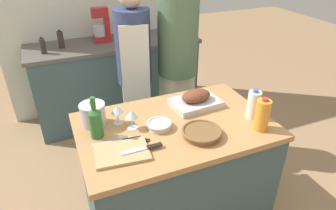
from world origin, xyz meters
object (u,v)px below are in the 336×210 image
object	(u,v)px
wine_glass_left	(117,110)
person_cook_guest	(177,60)
mixing_bowl	(159,124)
condiment_bottle_short	(43,46)
knife_chef	(119,141)
wine_glass_right	(132,115)
person_cook_aproned	(135,69)
knife_bread	(143,148)
wicker_basket	(202,132)
stand_mixer	(101,28)
cutting_board	(122,153)
juice_jug	(262,115)
condiment_bottle_extra	(180,28)
knife_paring	(134,139)
wine_bottle_green	(96,122)
stock_pot	(93,114)
milk_jug	(254,105)
roasting_pan	(196,100)
condiment_bottle_tall	(61,40)

from	to	relation	value
wine_glass_left	person_cook_guest	bearing A→B (deg)	43.09
mixing_bowl	condiment_bottle_short	size ratio (longest dim) A/B	0.99
wine_glass_left	knife_chef	distance (m)	0.23
wine_glass_right	person_cook_aproned	distance (m)	0.89
knife_bread	person_cook_aproned	distance (m)	1.13
knife_bread	person_cook_aproned	world-z (taller)	person_cook_aproned
wicker_basket	stand_mixer	xyz separation A→B (m)	(-0.20, 1.90, 0.18)
stand_mixer	cutting_board	bearing A→B (deg)	-98.99
wicker_basket	person_cook_aproned	world-z (taller)	person_cook_aproned
juice_jug	knife_bread	bearing A→B (deg)	174.76
knife_chef	condiment_bottle_extra	bearing A→B (deg)	54.65
condiment_bottle_extra	wine_glass_right	bearing A→B (deg)	-124.26
wicker_basket	mixing_bowl	bearing A→B (deg)	138.56
juice_jug	wine_glass_right	bearing A→B (deg)	156.82
wicker_basket	juice_jug	distance (m)	0.39
knife_paring	condiment_bottle_extra	world-z (taller)	condiment_bottle_extra
wine_bottle_green	stock_pot	bearing A→B (deg)	86.94
wine_bottle_green	person_cook_aproned	bearing A→B (deg)	59.45
stock_pot	wine_glass_right	bearing A→B (deg)	-32.60
juice_jug	person_cook_aproned	distance (m)	1.25
mixing_bowl	condiment_bottle_extra	size ratio (longest dim) A/B	0.78
knife_chef	person_cook_guest	size ratio (longest dim) A/B	0.17
cutting_board	juice_jug	size ratio (longest dim) A/B	1.45
condiment_bottle_extra	stand_mixer	bearing A→B (deg)	170.02
wicker_basket	condiment_bottle_short	bearing A→B (deg)	115.02
wine_glass_right	stock_pot	bearing A→B (deg)	147.40
milk_jug	person_cook_aproned	xyz separation A→B (m)	(-0.51, 1.02, -0.06)
stand_mixer	roasting_pan	bearing A→B (deg)	-77.84
wine_glass_left	knife_paring	distance (m)	0.24
wine_bottle_green	condiment_bottle_extra	xyz separation A→B (m)	(1.25, 1.51, 0.05)
stock_pot	knife_bread	size ratio (longest dim) A/B	0.72
wine_glass_left	wine_glass_right	world-z (taller)	wine_glass_right
juice_jug	stand_mixer	size ratio (longest dim) A/B	0.62
wicker_basket	mixing_bowl	world-z (taller)	same
wine_glass_left	condiment_bottle_extra	bearing A→B (deg)	52.25
wine_glass_left	condiment_bottle_short	bearing A→B (deg)	104.97
wine_bottle_green	person_cook_guest	world-z (taller)	person_cook_guest
cutting_board	milk_jug	bearing A→B (deg)	2.72
milk_jug	condiment_bottle_tall	size ratio (longest dim) A/B	1.11
knife_paring	mixing_bowl	bearing A→B (deg)	18.56
condiment_bottle_extra	person_cook_aproned	distance (m)	1.02
juice_jug	condiment_bottle_extra	world-z (taller)	condiment_bottle_extra
roasting_pan	wine_glass_left	xyz separation A→B (m)	(-0.57, -0.01, 0.05)
knife_chef	condiment_bottle_tall	xyz separation A→B (m)	(-0.15, 1.71, 0.14)
knife_paring	condiment_bottle_extra	distance (m)	1.95
wine_glass_right	condiment_bottle_tall	bearing A→B (deg)	99.38
stock_pot	knife_chef	size ratio (longest dim) A/B	0.59
mixing_bowl	milk_jug	world-z (taller)	milk_jug
wine_glass_left	person_cook_aproned	world-z (taller)	person_cook_aproned
knife_chef	wine_glass_left	bearing A→B (deg)	76.04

